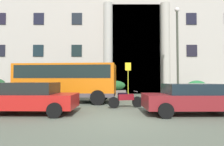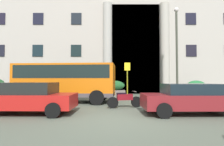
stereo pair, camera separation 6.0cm
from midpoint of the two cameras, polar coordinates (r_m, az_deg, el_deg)
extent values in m
cube|color=#535B4C|center=(7.29, 2.19, -14.68)|extent=(80.00, 64.00, 0.12)
cube|color=#ADA599|center=(26.26, 0.42, 18.35)|extent=(42.00, 9.00, 21.40)
cube|color=black|center=(20.62, 7.14, 7.45)|extent=(5.22, 0.12, 9.88)
cylinder|color=#A9A59C|center=(20.15, -1.62, 7.66)|extent=(1.00, 1.00, 9.88)
cylinder|color=#ACA597|center=(20.95, 15.78, 7.36)|extent=(1.00, 1.00, 9.88)
cube|color=black|center=(21.87, -22.16, 6.43)|extent=(1.14, 0.08, 1.28)
cube|color=black|center=(20.68, -11.22, 6.79)|extent=(1.14, 0.08, 1.28)
cube|color=black|center=(22.10, 23.06, 6.35)|extent=(1.14, 0.08, 1.28)
cube|color=black|center=(22.65, -22.03, 15.30)|extent=(1.14, 0.08, 1.28)
cube|color=#1E232A|center=(21.51, -11.15, 16.13)|extent=(1.14, 0.08, 1.28)
cube|color=black|center=(22.88, 22.93, 15.13)|extent=(1.14, 0.08, 1.28)
cube|color=orange|center=(12.97, -14.01, -2.11)|extent=(6.68, 2.97, 2.12)
cube|color=black|center=(12.98, -13.99, 0.25)|extent=(6.30, 2.97, 0.82)
cube|color=black|center=(12.37, 0.22, -0.54)|extent=(0.21, 2.09, 1.03)
cube|color=#4D4548|center=(13.01, -14.05, -6.25)|extent=(6.69, 3.01, 0.24)
cylinder|color=black|center=(13.74, -3.26, -6.59)|extent=(0.92, 0.35, 0.90)
cylinder|color=black|center=(11.28, -4.87, -7.57)|extent=(0.92, 0.35, 0.90)
cylinder|color=black|center=(15.01, -20.92, -6.07)|extent=(0.92, 0.35, 0.90)
cylinder|color=black|center=(12.80, -25.65, -6.72)|extent=(0.92, 0.35, 0.90)
cylinder|color=olive|center=(14.14, 4.58, -2.64)|extent=(0.08, 0.08, 2.78)
cube|color=yellow|center=(14.14, 4.57, 1.99)|extent=(0.44, 0.03, 0.60)
cube|color=slate|center=(19.60, 24.38, -5.56)|extent=(1.84, 0.78, 0.56)
ellipsoid|color=#236734|center=(19.57, 24.35, -3.44)|extent=(1.77, 0.70, 0.89)
cube|color=#666657|center=(17.83, -12.94, -6.21)|extent=(2.06, 0.90, 0.46)
ellipsoid|color=#26653C|center=(17.79, -12.92, -4.30)|extent=(1.98, 0.81, 0.72)
cube|color=#6D635D|center=(17.78, 0.47, -6.17)|extent=(2.10, 1.00, 0.53)
ellipsoid|color=#205427|center=(17.74, 0.47, -3.85)|extent=(2.02, 0.90, 0.91)
cube|color=#B41A17|center=(9.14, -24.09, -7.85)|extent=(4.01, 1.88, 0.62)
cube|color=black|center=(9.10, -24.04, -4.30)|extent=(2.18, 1.63, 0.51)
cylinder|color=black|center=(9.56, -14.31, -9.35)|extent=(0.62, 0.21, 0.62)
cylinder|color=black|center=(7.84, -17.79, -10.92)|extent=(0.62, 0.21, 0.62)
cylinder|color=black|center=(10.58, -28.77, -8.44)|extent=(0.62, 0.21, 0.62)
cube|color=maroon|center=(8.99, 22.84, -7.99)|extent=(4.21, 1.85, 0.62)
cube|color=black|center=(8.95, 22.79, -4.55)|extent=(2.28, 1.61, 0.46)
cylinder|color=black|center=(10.45, 28.07, -8.54)|extent=(0.62, 0.21, 0.62)
cylinder|color=black|center=(9.42, 12.55, -9.47)|extent=(0.62, 0.21, 0.62)
cylinder|color=black|center=(7.70, 15.73, -11.11)|extent=(0.62, 0.21, 0.62)
cylinder|color=black|center=(10.78, -16.31, -8.55)|extent=(0.61, 0.17, 0.60)
cylinder|color=black|center=(11.42, -23.03, -8.10)|extent=(0.61, 0.19, 0.60)
cube|color=#14656D|center=(11.06, -19.75, -6.89)|extent=(0.94, 0.35, 0.32)
cube|color=black|center=(11.12, -20.57, -5.92)|extent=(0.54, 0.26, 0.12)
cylinder|color=#A5A5A8|center=(10.78, -16.85, -5.45)|extent=(0.10, 0.55, 0.03)
cylinder|color=black|center=(12.14, -28.95, -7.63)|extent=(0.61, 0.16, 0.60)
cylinder|color=#A5A5A8|center=(12.14, -29.42, -4.88)|extent=(0.09, 0.55, 0.03)
cylinder|color=black|center=(10.43, 7.42, -8.84)|extent=(0.61, 0.24, 0.60)
cylinder|color=black|center=(10.01, 0.11, -9.14)|extent=(0.61, 0.26, 0.60)
cube|color=maroon|center=(10.17, 3.84, -7.44)|extent=(0.90, 0.44, 0.32)
cube|color=black|center=(10.10, 2.86, -6.45)|extent=(0.55, 0.32, 0.12)
cylinder|color=#A5A5A8|center=(10.33, 6.84, -5.67)|extent=(0.16, 0.54, 0.03)
cylinder|color=#3C3F33|center=(16.69, 19.20, 5.41)|extent=(0.18, 0.18, 7.35)
sphere|color=white|center=(17.60, 19.04, 17.95)|extent=(0.40, 0.40, 0.40)
camera|label=1|loc=(0.03, -90.15, 0.01)|focal=29.62mm
camera|label=2|loc=(0.03, 89.85, -0.01)|focal=29.62mm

